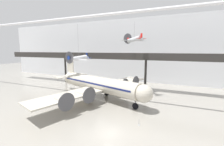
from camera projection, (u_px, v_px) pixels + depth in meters
ground_plane at (109, 133)px, 21.79m from camera, size 260.00×260.00×0.00m
hangar_back_wall at (153, 50)px, 54.99m from camera, size 140.00×3.00×23.68m
mezzanine_walkway at (145, 59)px, 43.34m from camera, size 110.00×3.20×11.17m
ceiling_truss_beam at (134, 12)px, 29.61m from camera, size 120.00×0.60×0.60m
airliner_silver_main at (97, 84)px, 37.39m from camera, size 29.44×34.26×10.67m
suspended_plane_white_twin at (79, 58)px, 42.67m from camera, size 9.11×7.53×10.64m
suspended_plane_silver_racer at (134, 39)px, 39.07m from camera, size 6.48×6.95×5.46m
stanchion_barrier at (139, 123)px, 24.09m from camera, size 0.36×0.36×1.08m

